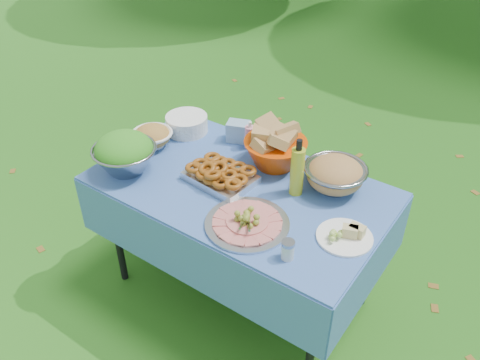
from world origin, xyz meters
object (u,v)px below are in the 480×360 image
object	(u,v)px
pasta_bowl_steel	(335,174)
oil_bottle	(297,167)
plate_stack	(187,124)
picnic_table	(240,241)
salad_bowl	(124,153)
charcuterie_platter	(247,217)
bread_bowl	(276,147)

from	to	relation	value
pasta_bowl_steel	oil_bottle	xyz separation A→B (m)	(-0.13, -0.14, 0.07)
plate_stack	pasta_bowl_steel	bearing A→B (deg)	-0.27
picnic_table	plate_stack	distance (m)	0.75
plate_stack	pasta_bowl_steel	xyz separation A→B (m)	(0.95, -0.00, 0.03)
salad_bowl	pasta_bowl_steel	xyz separation A→B (m)	(0.95, 0.48, -0.02)
salad_bowl	pasta_bowl_steel	world-z (taller)	salad_bowl
plate_stack	pasta_bowl_steel	distance (m)	0.95
charcuterie_platter	salad_bowl	bearing A→B (deg)	-179.83
bread_bowl	oil_bottle	world-z (taller)	oil_bottle
pasta_bowl_steel	charcuterie_platter	world-z (taller)	pasta_bowl_steel
picnic_table	pasta_bowl_steel	xyz separation A→B (m)	(0.39, 0.25, 0.46)
salad_bowl	charcuterie_platter	size ratio (longest dim) A/B	0.84
salad_bowl	charcuterie_platter	world-z (taller)	salad_bowl
bread_bowl	charcuterie_platter	bearing A→B (deg)	-72.17
plate_stack	salad_bowl	bearing A→B (deg)	-90.02
salad_bowl	pasta_bowl_steel	size ratio (longest dim) A/B	1.06
salad_bowl	charcuterie_platter	distance (m)	0.76
picnic_table	oil_bottle	bearing A→B (deg)	22.72
pasta_bowl_steel	charcuterie_platter	size ratio (longest dim) A/B	0.80
picnic_table	bread_bowl	world-z (taller)	bread_bowl
salad_bowl	bread_bowl	size ratio (longest dim) A/B	0.98
plate_stack	oil_bottle	size ratio (longest dim) A/B	0.81
oil_bottle	bread_bowl	bearing A→B (deg)	145.06
charcuterie_platter	oil_bottle	size ratio (longest dim) A/B	1.29
pasta_bowl_steel	charcuterie_platter	xyz separation A→B (m)	(-0.19, -0.48, -0.04)
picnic_table	salad_bowl	bearing A→B (deg)	-157.54
plate_stack	oil_bottle	distance (m)	0.83
pasta_bowl_steel	picnic_table	bearing A→B (deg)	-147.12
bread_bowl	oil_bottle	distance (m)	0.26
picnic_table	pasta_bowl_steel	world-z (taller)	pasta_bowl_steel
plate_stack	bread_bowl	distance (m)	0.60
pasta_bowl_steel	charcuterie_platter	distance (m)	0.52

